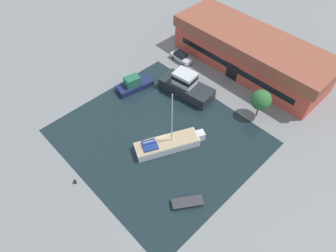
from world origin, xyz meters
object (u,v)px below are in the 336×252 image
at_px(sailboat_moored, 168,144).
at_px(small_dinghy, 187,203).
at_px(quay_tree_near_building, 261,100).
at_px(warehouse_building, 250,52).
at_px(parked_car, 181,57).
at_px(cabin_boat, 134,84).
at_px(motor_cruiser, 186,86).

relative_size(sailboat_moored, small_dinghy, 2.53).
distance_m(quay_tree_near_building, small_dinghy, 20.33).
bearing_deg(warehouse_building, sailboat_moored, -82.13).
distance_m(parked_car, cabin_boat, 12.01).
distance_m(warehouse_building, motor_cruiser, 14.44).
bearing_deg(cabin_boat, warehouse_building, 73.15).
distance_m(quay_tree_near_building, cabin_boat, 22.04).
relative_size(small_dinghy, cabin_boat, 0.62).
relative_size(warehouse_building, sailboat_moored, 2.84).
height_order(parked_car, small_dinghy, parked_car).
relative_size(warehouse_building, quay_tree_near_building, 5.81).
xyz_separation_m(warehouse_building, small_dinghy, (11.95, -29.39, -3.10)).
distance_m(motor_cruiser, cabin_boat, 9.34).
distance_m(warehouse_building, quay_tree_near_building, 13.05).
xyz_separation_m(warehouse_building, sailboat_moored, (3.41, -24.66, -2.64)).
distance_m(parked_car, motor_cruiser, 9.43).
bearing_deg(warehouse_building, quay_tree_near_building, -47.09).
xyz_separation_m(parked_car, motor_cruiser, (7.16, -6.10, 0.68)).
height_order(parked_car, cabin_boat, cabin_boat).
bearing_deg(small_dinghy, quay_tree_near_building, 133.28).
height_order(warehouse_building, motor_cruiser, warehouse_building).
xyz_separation_m(quay_tree_near_building, cabin_boat, (-19.29, -10.31, -2.67)).
bearing_deg(warehouse_building, cabin_boat, -117.64).
bearing_deg(motor_cruiser, quay_tree_near_building, -78.09).
distance_m(quay_tree_near_building, sailboat_moored, 16.31).
bearing_deg(warehouse_building, small_dinghy, -67.88).
relative_size(sailboat_moored, cabin_boat, 1.57).
xyz_separation_m(sailboat_moored, small_dinghy, (8.54, -4.73, -0.46)).
xyz_separation_m(sailboat_moored, motor_cruiser, (-6.61, 10.70, 0.76)).
bearing_deg(parked_car, sailboat_moored, 41.17).
bearing_deg(quay_tree_near_building, parked_car, 174.95).
bearing_deg(quay_tree_near_building, cabin_boat, -151.87).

